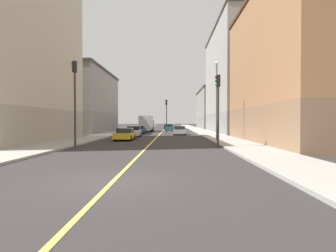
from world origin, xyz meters
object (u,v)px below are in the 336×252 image
object	(u,v)px
building_left_mid	(243,80)
car_silver	(179,131)
building_left_near	(309,67)
traffic_light_left_near	(218,101)
traffic_light_right_near	(75,93)
car_black	(168,126)
car_white	(134,132)
building_left_far	(219,109)
street_lamp_left_near	(217,93)
car_yellow	(125,134)
traffic_light_median_far	(166,111)
building_right_midblock	(77,102)
box_truck	(146,123)
car_blue	(139,130)
car_teal	(169,127)

from	to	relation	value
building_left_mid	car_silver	distance (m)	17.42
building_left_near	building_left_mid	size ratio (longest dim) A/B	0.81
building_left_mid	traffic_light_left_near	size ratio (longest dim) A/B	4.51
traffic_light_right_near	car_black	world-z (taller)	traffic_light_right_near
building_left_mid	car_white	size ratio (longest dim) A/B	5.55
building_left_far	car_silver	distance (m)	37.73
traffic_light_left_near	street_lamp_left_near	distance (m)	7.35
building_left_mid	car_yellow	bearing A→B (deg)	-130.89
traffic_light_median_far	building_left_far	bearing A→B (deg)	63.89
building_left_far	traffic_light_right_near	xyz separation A→B (m)	(-20.65, -56.14, -1.07)
building_right_midblock	car_black	xyz separation A→B (m)	(15.75, 23.85, -4.87)
building_right_midblock	car_silver	distance (m)	19.95
street_lamp_left_near	building_left_far	bearing A→B (deg)	80.23
car_black	car_silver	bearing A→B (deg)	-85.59
building_left_mid	car_silver	xyz separation A→B (m)	(-11.95, -9.01, -8.91)
box_truck	building_left_near	bearing A→B (deg)	-57.36
traffic_light_left_near	traffic_light_right_near	world-z (taller)	traffic_light_right_near
building_left_mid	building_right_midblock	size ratio (longest dim) A/B	1.28
building_left_mid	car_blue	xyz separation A→B (m)	(-18.59, -5.21, -8.92)
building_right_midblock	building_left_near	bearing A→B (deg)	-36.68
building_left_near	car_black	distance (m)	48.86
building_left_far	car_black	bearing A→B (deg)	-161.32
traffic_light_median_far	car_blue	distance (m)	6.21
building_left_far	car_teal	bearing A→B (deg)	-131.23
building_right_midblock	box_truck	xyz separation A→B (m)	(11.84, 6.06, -3.90)
building_left_near	car_blue	distance (m)	27.69
building_left_mid	traffic_light_left_near	world-z (taller)	building_left_mid
building_left_near	car_black	bearing A→B (deg)	107.20
car_teal	box_truck	distance (m)	8.33
car_teal	car_silver	bearing A→B (deg)	-84.84
building_right_midblock	street_lamp_left_near	size ratio (longest dim) A/B	2.46
building_left_far	car_white	bearing A→B (deg)	-114.28
traffic_light_left_near	building_left_mid	bearing A→B (deg)	72.34
car_silver	box_truck	world-z (taller)	box_truck
traffic_light_left_near	car_yellow	distance (m)	12.69
building_left_mid	car_teal	size ratio (longest dim) A/B	6.24
street_lamp_left_near	car_black	size ratio (longest dim) A/B	1.89
traffic_light_left_near	box_truck	bearing A→B (deg)	104.68
building_left_mid	box_truck	xyz separation A→B (m)	(-18.23, 3.83, -7.92)
building_left_near	box_truck	world-z (taller)	building_left_near
car_white	box_truck	xyz separation A→B (m)	(0.01, 17.80, 0.97)
building_left_near	car_teal	xyz separation A→B (m)	(-13.74, 35.40, -6.62)
car_black	car_teal	size ratio (longest dim) A/B	1.05
building_right_midblock	traffic_light_right_near	distance (m)	29.04
street_lamp_left_near	traffic_light_left_near	bearing A→B (deg)	-98.07
box_truck	car_teal	bearing A→B (deg)	57.15
car_blue	car_teal	distance (m)	16.71
car_white	car_blue	bearing A→B (deg)	92.35
car_silver	car_teal	distance (m)	19.87
traffic_light_median_far	car_silver	xyz separation A→B (m)	(2.15, -6.69, -3.15)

